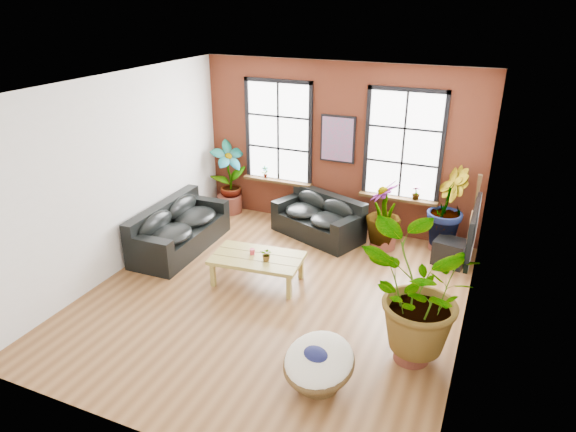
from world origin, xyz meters
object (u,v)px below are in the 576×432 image
sofa_back (320,218)px  sofa_left (178,229)px  papasan_chair (319,363)px  coffee_table (257,259)px

sofa_back → sofa_left: sofa_left is taller
sofa_back → sofa_left: 2.91m
sofa_left → sofa_back: bearing=-56.4°
papasan_chair → coffee_table: bearing=148.6°
coffee_table → papasan_chair: (1.89, -2.05, -0.08)m
sofa_back → sofa_left: size_ratio=0.89×
papasan_chair → sofa_back: bearing=125.8°
sofa_left → papasan_chair: size_ratio=2.02×
coffee_table → papasan_chair: bearing=-53.1°
sofa_back → papasan_chair: bearing=-48.5°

